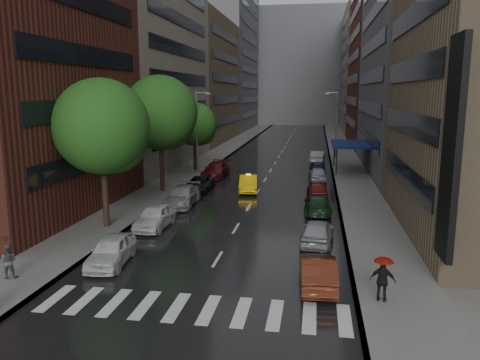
{
  "coord_description": "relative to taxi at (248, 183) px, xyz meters",
  "views": [
    {
      "loc": [
        5.15,
        -19.86,
        9.01
      ],
      "look_at": [
        0.0,
        11.69,
        3.0
      ],
      "focal_mm": 35.0,
      "sensor_mm": 36.0,
      "label": 1
    }
  ],
  "objects": [
    {
      "name": "tree_far",
      "position": [
        -7.71,
        10.23,
        4.66
      ],
      "size": [
        4.97,
        4.97,
        7.92
      ],
      "color": "#382619",
      "rests_on": "ground"
    },
    {
      "name": "ped_red_umbrella",
      "position": [
        9.04,
        -22.15,
        0.57
      ],
      "size": [
        1.15,
        0.82,
        2.01
      ],
      "color": "black",
      "rests_on": "sidewalk_right"
    },
    {
      "name": "road",
      "position": [
        0.89,
        28.1,
        -0.75
      ],
      "size": [
        14.0,
        140.0,
        0.01
      ],
      "primitive_type": "cube",
      "color": "black",
      "rests_on": "ground"
    },
    {
      "name": "building_far",
      "position": [
        0.89,
        96.1,
        15.24
      ],
      "size": [
        40.0,
        14.0,
        32.0
      ],
      "primitive_type": "cube",
      "color": "slate",
      "rests_on": "ground"
    },
    {
      "name": "sidewalk_left",
      "position": [
        -8.11,
        28.1,
        -0.68
      ],
      "size": [
        4.0,
        140.0,
        0.15
      ],
      "primitive_type": "cube",
      "color": "gray",
      "rests_on": "ground"
    },
    {
      "name": "parked_cars_left",
      "position": [
        -4.51,
        -5.18,
        0.0
      ],
      "size": [
        2.49,
        31.42,
        1.6
      ],
      "color": "silver",
      "rests_on": "ground"
    },
    {
      "name": "awning",
      "position": [
        9.88,
        13.1,
        2.38
      ],
      "size": [
        4.0,
        8.0,
        3.12
      ],
      "color": "navy",
      "rests_on": "sidewalk_right"
    },
    {
      "name": "street_lamp_left",
      "position": [
        -6.83,
        8.1,
        4.13
      ],
      "size": [
        1.74,
        0.22,
        9.0
      ],
      "color": "gray",
      "rests_on": "sidewalk_left"
    },
    {
      "name": "sidewalk_right",
      "position": [
        9.89,
        28.1,
        -0.68
      ],
      "size": [
        4.0,
        140.0,
        0.15
      ],
      "primitive_type": "cube",
      "color": "gray",
      "rests_on": "ground"
    },
    {
      "name": "ped_black_umbrella",
      "position": [
        -8.46,
        -22.43,
        0.62
      ],
      "size": [
        0.98,
        0.98,
        2.09
      ],
      "color": "#4E4E54",
      "rests_on": "sidewalk_left"
    },
    {
      "name": "taxi",
      "position": [
        0.0,
        0.0,
        0.0
      ],
      "size": [
        2.17,
        4.77,
        1.52
      ],
      "primitive_type": "imported",
      "rotation": [
        0.0,
        0.0,
        0.13
      ],
      "color": "yellow",
      "rests_on": "ground"
    },
    {
      "name": "buildings_right",
      "position": [
        15.89,
        34.8,
        14.27
      ],
      "size": [
        8.05,
        109.1,
        36.0
      ],
      "color": "#937A5B",
      "rests_on": "ground"
    },
    {
      "name": "street_lamp_right",
      "position": [
        8.61,
        23.1,
        4.13
      ],
      "size": [
        1.74,
        0.22,
        9.0
      ],
      "color": "gray",
      "rests_on": "sidewalk_right"
    },
    {
      "name": "crosswalk",
      "position": [
        1.09,
        -23.9,
        -0.75
      ],
      "size": [
        13.15,
        2.8,
        0.01
      ],
      "color": "silver",
      "rests_on": "ground"
    },
    {
      "name": "parked_cars_right",
      "position": [
        6.29,
        -1.29,
        -0.02
      ],
      "size": [
        2.22,
        44.62,
        1.57
      ],
      "color": "#612413",
      "rests_on": "ground"
    },
    {
      "name": "tree_near",
      "position": [
        -7.71,
        -13.23,
        6.06
      ],
      "size": [
        6.24,
        6.24,
        9.95
      ],
      "color": "#382619",
      "rests_on": "ground"
    },
    {
      "name": "ground",
      "position": [
        0.89,
        -21.9,
        -0.76
      ],
      "size": [
        220.0,
        220.0,
        0.0
      ],
      "primitive_type": "plane",
      "color": "gray",
      "rests_on": "ground"
    },
    {
      "name": "buildings_left",
      "position": [
        -14.11,
        36.89,
        15.23
      ],
      "size": [
        8.0,
        108.0,
        38.0
      ],
      "color": "maroon",
      "rests_on": "ground"
    },
    {
      "name": "tree_mid",
      "position": [
        -7.71,
        -1.58,
        6.46
      ],
      "size": [
        6.61,
        6.61,
        10.54
      ],
      "color": "#382619",
      "rests_on": "ground"
    }
  ]
}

